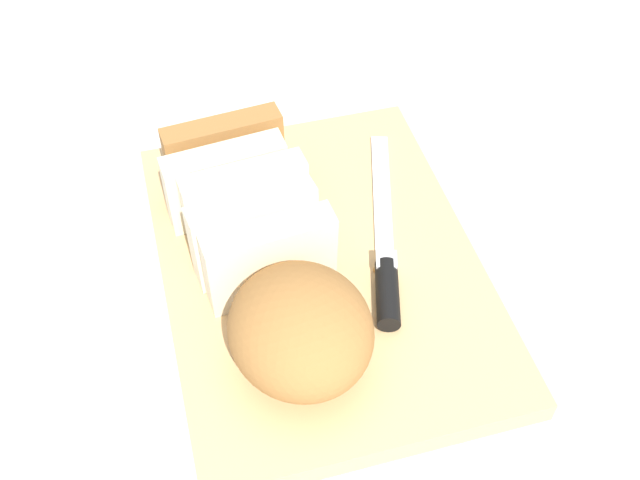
% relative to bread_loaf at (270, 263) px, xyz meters
% --- Properties ---
extents(ground_plane, '(3.00, 3.00, 0.00)m').
position_rel_bread_loaf_xyz_m(ground_plane, '(0.02, -0.05, -0.07)').
color(ground_plane, beige).
extents(cutting_board, '(0.40, 0.29, 0.02)m').
position_rel_bread_loaf_xyz_m(cutting_board, '(0.02, -0.05, -0.05)').
color(cutting_board, tan).
rests_on(cutting_board, ground_plane).
extents(bread_loaf, '(0.31, 0.15, 0.09)m').
position_rel_bread_loaf_xyz_m(bread_loaf, '(0.00, 0.00, 0.00)').
color(bread_loaf, '#996633').
rests_on(bread_loaf, cutting_board).
extents(bread_knife, '(0.25, 0.09, 0.02)m').
position_rel_bread_loaf_xyz_m(bread_knife, '(-0.01, -0.11, -0.03)').
color(bread_knife, silver).
rests_on(bread_knife, cutting_board).
extents(crumb_near_knife, '(0.01, 0.01, 0.01)m').
position_rel_bread_loaf_xyz_m(crumb_near_knife, '(0.06, -0.03, -0.04)').
color(crumb_near_knife, '#A8753D').
rests_on(crumb_near_knife, cutting_board).
extents(crumb_near_loaf, '(0.01, 0.01, 0.01)m').
position_rel_bread_loaf_xyz_m(crumb_near_loaf, '(-0.00, -0.10, -0.04)').
color(crumb_near_loaf, '#A8753D').
rests_on(crumb_near_loaf, cutting_board).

